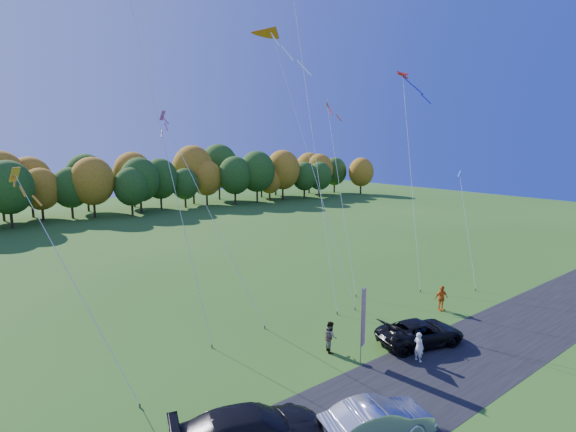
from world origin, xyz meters
TOP-DOWN VIEW (x-y plane):
  - ground at (0.00, 0.00)m, footprint 160.00×160.00m
  - asphalt_strip at (0.00, -4.00)m, footprint 90.00×6.00m
  - tree_line at (0.00, 55.00)m, footprint 116.00×12.00m
  - black_suv at (3.94, -1.40)m, footprint 5.61×3.82m
  - silver_sedan at (-4.52, -5.38)m, footprint 4.89×2.89m
  - dark_truck_a at (-8.89, -2.96)m, footprint 6.43×4.24m
  - person_tailgate_a at (2.15, -2.56)m, footprint 0.43×0.61m
  - person_tailgate_b at (-0.77, 1.20)m, footprint 0.96×1.05m
  - person_east at (9.55, 0.88)m, footprint 1.12×0.71m
  - feather_flag at (-0.37, -0.80)m, footprint 0.53×0.25m
  - kite_delta_blue at (-6.79, 10.19)m, footprint 3.65×9.89m
  - kite_parafoil_orange at (6.04, 11.37)m, footprint 7.34×13.74m
  - kite_delta_red at (4.59, 9.88)m, footprint 2.94×10.24m
  - kite_parafoil_rainbow at (15.15, 8.03)m, footprint 8.54×8.46m
  - kite_diamond_yellow at (-12.66, 6.11)m, footprint 3.62×7.82m
  - kite_diamond_white at (8.28, 9.66)m, footprint 3.36×7.10m
  - kite_diamond_pink at (-3.38, 9.70)m, footprint 3.55×8.00m
  - kite_diamond_blue_low at (16.58, 3.28)m, footprint 2.97×3.97m

SIDE VIEW (x-z plane):
  - ground at x=0.00m, z-range 0.00..0.00m
  - tree_line at x=0.00m, z-range -5.00..5.00m
  - asphalt_strip at x=0.00m, z-range 0.00..0.01m
  - black_suv at x=3.94m, z-range 0.00..1.43m
  - silver_sedan at x=-4.52m, z-range 0.00..1.52m
  - person_tailgate_a at x=2.15m, z-range 0.00..1.61m
  - dark_truck_a at x=-8.89m, z-range 0.00..1.73m
  - person_tailgate_b at x=-0.77m, z-range 0.00..1.74m
  - person_east at x=9.55m, z-range 0.00..1.78m
  - feather_flag at x=-0.37m, z-range 0.47..4.68m
  - kite_diamond_blue_low at x=16.58m, z-range -0.18..9.26m
  - kite_diamond_yellow at x=-12.66m, z-range -0.24..10.52m
  - kite_diamond_pink at x=-3.38m, z-range -0.21..13.79m
  - kite_diamond_white at x=8.28m, z-range -0.25..15.50m
  - kite_parafoil_rainbow at x=15.15m, z-range -0.18..18.26m
  - kite_delta_red at x=4.59m, z-range 1.10..22.79m
  - kite_delta_blue at x=-6.79m, z-range 0.04..28.92m
  - kite_parafoil_orange at x=6.04m, z-range -0.22..31.53m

